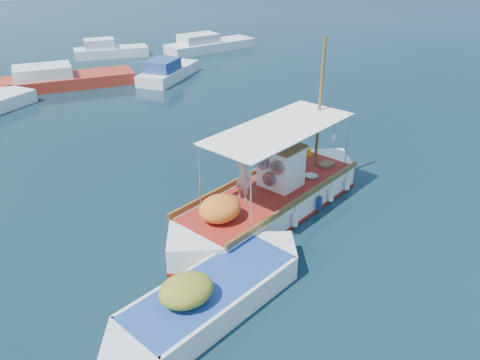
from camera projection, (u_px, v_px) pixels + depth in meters
ground at (272, 205)px, 18.48m from camera, size 160.00×160.00×0.00m
fishing_caique at (270, 199)px, 17.75m from camera, size 10.22×4.47×6.40m
dinghy at (210, 298)px, 13.15m from camera, size 7.17×3.07×1.79m
bg_boat_n at (61, 80)px, 32.97m from camera, size 9.76×4.73×1.80m
bg_boat_ne at (168, 72)px, 34.87m from camera, size 6.31×5.35×1.80m
bg_boat_e at (208, 45)px, 43.85m from camera, size 8.66×2.70×1.80m
bg_boat_far_n at (109, 51)px, 41.46m from camera, size 6.61×3.75×1.80m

